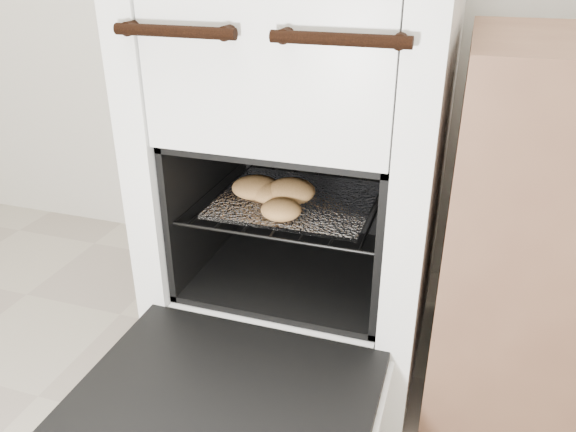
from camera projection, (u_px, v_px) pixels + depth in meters
name	position (u px, v px, depth m)	size (l,w,h in m)	color
stove	(307.00, 171.00, 1.38)	(0.63, 0.70, 0.96)	white
oven_door	(225.00, 402.00, 1.04)	(0.57, 0.44, 0.04)	black
oven_rack	(299.00, 199.00, 1.34)	(0.46, 0.44, 0.01)	black
foil_sheet	(296.00, 200.00, 1.32)	(0.36, 0.31, 0.01)	white
baked_rolls	(275.00, 193.00, 1.28)	(0.23, 0.23, 0.05)	#E3A25B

